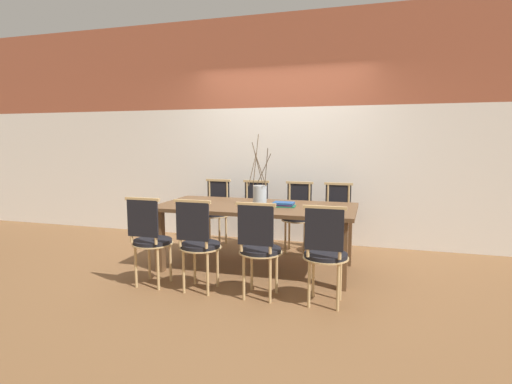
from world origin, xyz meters
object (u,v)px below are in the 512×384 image
object	(u,v)px
vase_centerpiece	(260,194)
book_stack	(284,204)
chair_near_center	(259,246)
dining_table	(256,213)
chair_far_center	(298,214)

from	to	relation	value
vase_centerpiece	book_stack	bearing A→B (deg)	-4.15
chair_near_center	vase_centerpiece	size ratio (longest dim) A/B	1.15
chair_near_center	book_stack	xyz separation A→B (m)	(0.05, 0.84, 0.25)
vase_centerpiece	book_stack	distance (m)	0.30
chair_near_center	dining_table	bearing A→B (deg)	108.25
chair_near_center	chair_far_center	bearing A→B (deg)	88.51
dining_table	book_stack	size ratio (longest dim) A/B	8.48
chair_near_center	book_stack	world-z (taller)	chair_near_center
dining_table	chair_near_center	world-z (taller)	chair_near_center
chair_near_center	book_stack	size ratio (longest dim) A/B	3.52
dining_table	chair_far_center	size ratio (longest dim) A/B	2.41
dining_table	chair_far_center	bearing A→B (deg)	69.11
chair_far_center	book_stack	distance (m)	0.88
dining_table	book_stack	world-z (taller)	book_stack
chair_far_center	vase_centerpiece	xyz separation A→B (m)	(-0.28, -0.83, 0.35)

